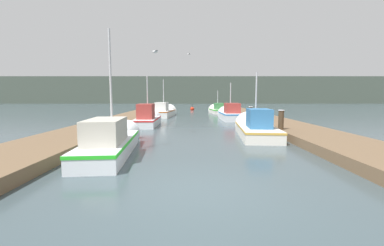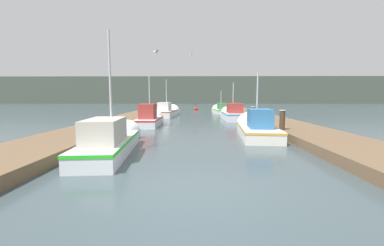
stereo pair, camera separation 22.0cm
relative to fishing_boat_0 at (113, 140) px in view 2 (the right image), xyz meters
The scene contains 16 objects.
ground_plane 5.18m from the fishing_boat_0, 52.23° to the right, with size 200.00×200.00×0.00m.
dock_left 12.19m from the fishing_boat_0, 102.15° to the left, with size 2.96×40.00×0.38m.
dock_right 14.87m from the fishing_boat_0, 53.27° to the left, with size 2.96×40.00×0.38m.
distant_shore_ridge 69.06m from the fishing_boat_0, 87.37° to the left, with size 120.00×16.00×7.44m.
fishing_boat_0 is the anchor object (origin of this frame).
fishing_boat_1 7.69m from the fishing_boat_0, 33.83° to the left, with size 2.18×6.02×3.88m.
fishing_boat_2 8.90m from the fishing_boat_0, 91.23° to the left, with size 1.49×4.96×3.91m.
fishing_boat_3 14.90m from the fishing_boat_0, 64.62° to the left, with size 1.79×5.26×3.72m.
fishing_boat_4 17.43m from the fishing_boat_0, 89.71° to the left, with size 2.31×6.00×4.30m.
fishing_boat_5 23.22m from the fishing_boat_0, 74.71° to the left, with size 2.02×4.93×3.27m.
mooring_piling_0 8.37m from the fishing_boat_0, 25.21° to the left, with size 0.31×0.31×1.40m.
mooring_piling_1 27.88m from the fishing_boat_0, 92.52° to the left, with size 0.35×0.35×1.12m.
mooring_piling_2 12.05m from the fishing_boat_0, 52.40° to the left, with size 0.32×0.32×1.33m.
channel_buoy 28.99m from the fishing_boat_0, 84.04° to the left, with size 0.61×0.61×1.11m.
seagull_lead 5.42m from the fishing_boat_0, 72.78° to the left, with size 0.37×0.54×0.12m.
seagull_1 15.89m from the fishing_boat_0, 79.53° to the left, with size 0.30×0.56×0.12m.
Camera 2 is at (0.04, -5.51, 2.11)m, focal length 24.00 mm.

